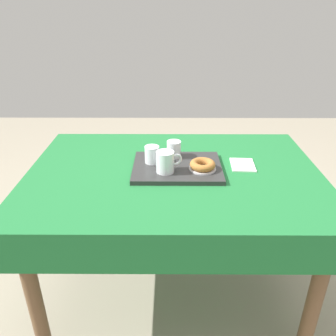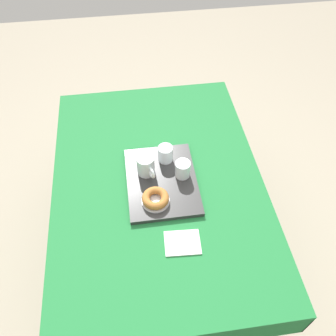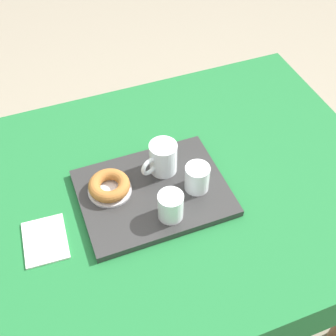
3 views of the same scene
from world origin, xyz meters
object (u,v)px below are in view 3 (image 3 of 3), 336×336
Objects in this scene: water_glass_far at (197,179)px; dining_table at (157,210)px; paper_napkin at (45,240)px; tea_mug_left at (163,159)px; serving_tray at (153,193)px; donut_plate_left at (110,190)px; sugar_donut_left at (109,185)px; water_glass_near at (172,206)px.

dining_table is at bearing 154.68° from water_glass_far.
tea_mug_left is at bearing 16.29° from paper_napkin.
serving_tray is 0.13m from water_glass_far.
tea_mug_left is (0.05, 0.06, 0.05)m from serving_tray.
paper_napkin is at bearing -178.64° from water_glass_far.
dining_table is 11.11× the size of donut_plate_left.
donut_plate_left is 0.02m from sugar_donut_left.
serving_tray is 5.10× the size of water_glass_far.
water_glass_near reaches higher than sugar_donut_left.
water_glass_near is 0.66× the size of donut_plate_left.
sugar_donut_left is at bearing 0.00° from donut_plate_left.
water_glass_far is (0.10, 0.06, 0.00)m from water_glass_near.
serving_tray is 3.35× the size of donut_plate_left.
serving_tray is (-0.01, -0.02, 0.11)m from dining_table.
water_glass_far is 0.56× the size of paper_napkin.
serving_tray is 0.12m from sugar_donut_left.
water_glass_far is at bearing -56.31° from tea_mug_left.
dining_table is at bearing -128.23° from tea_mug_left.
paper_napkin is (-0.32, -0.06, 0.10)m from dining_table.
sugar_donut_left is at bearing 22.72° from paper_napkin.
water_glass_far is 0.24m from sugar_donut_left.
water_glass_near is (-0.03, -0.16, -0.01)m from tea_mug_left.
water_glass_far is (0.06, -0.10, -0.01)m from tea_mug_left.
dining_table is at bearing 91.53° from water_glass_near.
paper_napkin is at bearing -157.28° from donut_plate_left.
paper_napkin is at bearing -163.71° from tea_mug_left.
tea_mug_left reaches higher than donut_plate_left.
tea_mug_left is 1.02× the size of sugar_donut_left.
donut_plate_left reaches higher than serving_tray.
sugar_donut_left reaches higher than donut_plate_left.
tea_mug_left reaches higher than sugar_donut_left.
tea_mug_left is 0.17m from donut_plate_left.
donut_plate_left reaches higher than dining_table.
water_glass_far is (0.12, -0.03, 0.05)m from serving_tray.
dining_table is at bearing 47.07° from serving_tray.
water_glass_near is at bearing -88.47° from dining_table.
dining_table is 11.51× the size of tea_mug_left.
sugar_donut_left reaches higher than paper_napkin.
tea_mug_left is 0.38m from paper_napkin.
donut_plate_left is (-0.13, 0.02, 0.12)m from dining_table.
water_glass_far reaches higher than serving_tray.
dining_table is 0.19m from water_glass_near.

